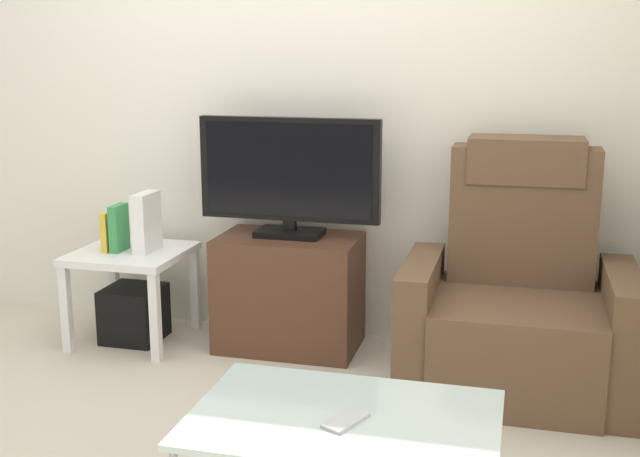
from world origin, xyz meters
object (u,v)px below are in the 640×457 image
Objects in this scene: television at (289,174)px; game_console at (147,222)px; tv_stand at (289,292)px; cell_phone at (346,421)px; subwoofer_box at (134,314)px; coffee_table at (344,424)px; side_table at (132,265)px; book_leftmost at (110,231)px; book_middle at (119,228)px; recliner_armchair at (518,304)px.

game_console is (-0.71, -0.11, -0.25)m from television.
tv_stand is 1.69m from cell_phone.
subwoofer_box is 0.31× the size of coffee_table.
television reaches higher than coffee_table.
coffee_table is at bearing -44.86° from side_table.
subwoofer_box is (-0.80, -0.12, -0.73)m from television.
television is at bearing 8.96° from book_leftmost.
book_middle is at bearing 160.30° from cell_phone.
recliner_armchair reaches higher than game_console.
cell_phone reaches higher than subwoofer_box.
recliner_armchair is 5.48× the size of book_leftmost.
game_console is at bearing 6.34° from side_table.
book_middle reaches higher than coffee_table.
cell_phone is (0.64, -1.58, -0.45)m from television.
side_table is at bearing -173.66° from game_console.
tv_stand is 0.76× the size of coffee_table.
tv_stand reaches higher than subwoofer_box.
book_middle is (0.05, 0.00, 0.02)m from book_leftmost.
book_leftmost is (-0.90, -0.14, -0.30)m from television.
side_table is 0.20m from book_leftmost.
game_console reaches higher than cell_phone.
side_table is 0.26m from subwoofer_box.
cell_phone is at bearing -45.40° from subwoofer_box.
recliner_armchair reaches higher than tv_stand.
tv_stand is 3.48× the size of book_leftmost.
subwoofer_box is 2.03m from coffee_table.
tv_stand reaches higher than coffee_table.
recliner_armchair is at bearing -2.57° from side_table.
book_middle is 0.14m from game_console.
book_middle is (-0.05, -0.02, 0.19)m from side_table.
subwoofer_box is 0.44m from book_leftmost.
recliner_armchair is 1.20× the size of coffee_table.
recliner_armchair is (1.10, -0.21, -0.50)m from television.
television is 0.76m from game_console.
book_middle is at bearing -167.73° from game_console.
side_table is 3.60× the size of cell_phone.
side_table is 0.24m from game_console.
book_leftmost is at bearing -171.04° from television.
book_middle is (-0.85, -0.12, 0.31)m from tv_stand.
book_leftmost is 0.06m from book_middle.
coffee_table is (-0.48, -1.33, 0.02)m from recliner_armchair.
tv_stand reaches higher than cell_phone.
recliner_armchair is at bearing 95.75° from cell_phone.
recliner_armchair is at bearing -1.92° from book_middle.
coffee_table is 0.05m from cell_phone.
book_leftmost reaches higher than subwoofer_box.
book_middle is at bearing 177.15° from recliner_armchair.
book_leftmost is at bearing 161.28° from cell_phone.
television is at bearing 112.12° from coffee_table.
book_middle is 2.08m from cell_phone.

